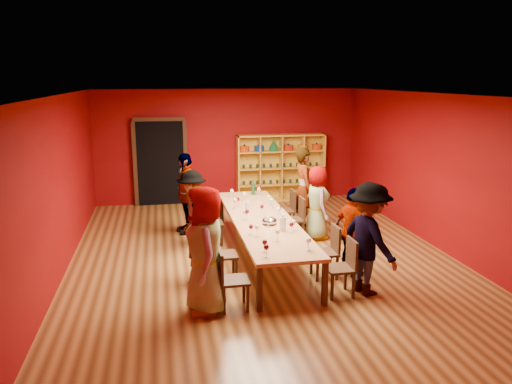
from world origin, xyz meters
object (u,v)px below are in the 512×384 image
(shelving_unit, at_px, (280,164))
(person_left_1, at_px, (196,235))
(tasting_table, at_px, (262,221))
(person_left_3, at_px, (192,208))
(chair_person_left_4, at_px, (204,209))
(chair_person_right_3, at_px, (297,216))
(person_left_4, at_px, (186,193))
(person_right_0, at_px, (369,239))
(chair_person_left_3, at_px, (208,221))
(chair_person_right_0, at_px, (345,264))
(spittoon_bowl, at_px, (269,221))
(person_left_0, at_px, (205,250))
(person_right_3, at_px, (317,203))
(chair_person_left_1, at_px, (220,252))
(chair_person_right_4, at_px, (288,208))
(person_right_4, at_px, (304,189))
(wine_bottle, at_px, (253,189))
(chair_person_left_0, at_px, (229,277))
(person_right_1, at_px, (353,232))
(chair_person_right_1, at_px, (329,249))

(shelving_unit, distance_m, person_left_1, 5.90)
(tasting_table, bearing_deg, person_left_3, 142.79)
(chair_person_left_4, bearing_deg, chair_person_right_3, -27.12)
(person_left_4, xyz_separation_m, person_right_0, (2.58, -3.67, 0.01))
(chair_person_left_3, height_order, chair_person_right_0, same)
(spittoon_bowl, bearing_deg, person_left_3, 134.14)
(person_left_0, relative_size, person_left_3, 1.21)
(person_right_3, bearing_deg, chair_person_left_1, 127.82)
(person_left_3, distance_m, chair_person_right_4, 2.25)
(chair_person_left_4, xyz_separation_m, chair_person_right_3, (1.82, -0.93, 0.00))
(chair_person_left_3, bearing_deg, person_right_3, -1.24)
(person_right_4, xyz_separation_m, wine_bottle, (-1.06, 0.32, -0.03))
(chair_person_right_0, height_order, person_right_0, person_right_0)
(wine_bottle, bearing_deg, person_right_0, -73.87)
(chair_person_left_0, bearing_deg, tasting_table, 65.53)
(person_right_0, distance_m, person_right_1, 0.73)
(tasting_table, bearing_deg, person_right_1, -40.70)
(tasting_table, height_order, person_left_4, person_left_4)
(person_left_4, height_order, person_right_0, person_right_0)
(shelving_unit, relative_size, spittoon_bowl, 8.83)
(chair_person_right_3, bearing_deg, tasting_table, -135.92)
(wine_bottle, bearing_deg, shelving_unit, 63.33)
(person_right_3, bearing_deg, chair_person_right_4, 30.28)
(person_right_0, bearing_deg, person_right_4, -15.94)
(chair_person_right_4, bearing_deg, person_left_0, -120.79)
(person_left_3, height_order, chair_person_right_4, person_left_3)
(chair_person_right_1, bearing_deg, person_right_4, 82.74)
(person_left_0, distance_m, spittoon_bowl, 2.07)
(shelving_unit, distance_m, person_right_3, 3.44)
(chair_person_left_0, distance_m, chair_person_left_3, 2.93)
(person_left_0, height_order, person_right_3, person_left_0)
(person_right_4, relative_size, spittoon_bowl, 6.69)
(person_left_0, height_order, person_left_1, person_left_0)
(person_left_3, relative_size, wine_bottle, 4.58)
(person_left_4, xyz_separation_m, chair_person_right_4, (2.20, -0.21, -0.38))
(spittoon_bowl, bearing_deg, chair_person_left_0, -120.68)
(chair_person_right_0, bearing_deg, chair_person_right_1, 90.00)
(person_left_0, height_order, spittoon_bowl, person_left_0)
(person_left_3, bearing_deg, chair_person_right_1, 50.06)
(chair_person_right_4, bearing_deg, chair_person_left_1, -125.75)
(tasting_table, distance_m, chair_person_right_4, 1.85)
(chair_person_right_4, bearing_deg, person_right_3, -58.80)
(chair_person_right_1, bearing_deg, person_left_1, 174.60)
(person_left_0, xyz_separation_m, person_right_0, (2.52, 0.15, -0.04))
(chair_person_left_0, relative_size, chair_person_left_4, 1.00)
(spittoon_bowl, bearing_deg, person_right_1, -30.63)
(person_left_0, bearing_deg, chair_person_left_3, 171.57)
(chair_person_left_0, bearing_deg, spittoon_bowl, 59.32)
(chair_person_left_1, height_order, chair_person_left_3, same)
(person_left_0, distance_m, chair_person_left_1, 1.20)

